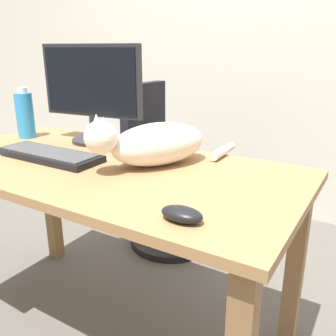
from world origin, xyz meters
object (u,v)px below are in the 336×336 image
object	(u,v)px
cat	(153,143)
computer_mouse	(182,214)
office_chair	(164,177)
monitor	(92,90)
keyboard	(49,155)
water_bottle	(25,115)

from	to	relation	value
cat	computer_mouse	bearing A→B (deg)	-47.66
office_chair	monitor	bearing A→B (deg)	-93.77
keyboard	cat	size ratio (longest dim) A/B	0.81
computer_mouse	water_bottle	distance (m)	1.11
monitor	cat	xyz separation A→B (m)	(0.41, -0.15, -0.15)
office_chair	computer_mouse	xyz separation A→B (m)	(0.68, -1.01, 0.34)
keyboard	water_bottle	size ratio (longest dim) A/B	1.92
cat	water_bottle	xyz separation A→B (m)	(-0.74, 0.05, 0.03)
monitor	keyboard	size ratio (longest dim) A/B	1.09
water_bottle	cat	bearing A→B (deg)	-3.87
keyboard	cat	world-z (taller)	cat
monitor	cat	bearing A→B (deg)	-20.14
water_bottle	computer_mouse	bearing A→B (deg)	-20.20
keyboard	monitor	bearing A→B (deg)	95.10
monitor	water_bottle	bearing A→B (deg)	-162.71
computer_mouse	water_bottle	world-z (taller)	water_bottle
monitor	keyboard	distance (m)	0.36
water_bottle	keyboard	bearing A→B (deg)	-27.61
water_bottle	monitor	bearing A→B (deg)	17.29
monitor	computer_mouse	distance (m)	0.89
office_chair	water_bottle	size ratio (longest dim) A/B	4.13
office_chair	cat	bearing A→B (deg)	-60.70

